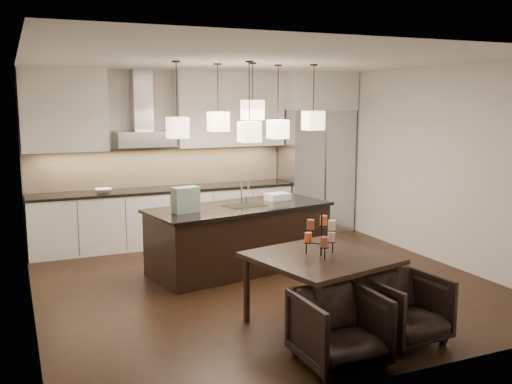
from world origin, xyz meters
name	(u,v)px	position (x,y,z in m)	size (l,w,h in m)	color
floor	(262,283)	(0.00, 0.00, -0.01)	(5.50, 5.50, 0.02)	black
ceiling	(263,59)	(0.00, 0.00, 2.81)	(5.50, 5.50, 0.02)	white
wall_back	(196,155)	(0.00, 2.76, 1.40)	(5.50, 0.02, 2.80)	silver
wall_front	(401,215)	(0.00, -2.76, 1.40)	(5.50, 0.02, 2.80)	silver
wall_left	(25,188)	(-2.76, 0.00, 1.40)	(0.02, 5.50, 2.80)	silver
wall_right	(437,165)	(2.76, 0.00, 1.40)	(0.02, 5.50, 2.80)	silver
refrigerator	(315,171)	(2.10, 2.38, 1.07)	(1.20, 0.72, 2.15)	#B7B7BA
fridge_panel	(317,91)	(2.10, 2.38, 2.47)	(1.26, 0.72, 0.65)	silver
lower_cabinets	(166,217)	(-0.62, 2.43, 0.44)	(4.21, 0.62, 0.88)	silver
countertop	(165,189)	(-0.62, 2.43, 0.90)	(4.21, 0.66, 0.04)	black
backsplash	(160,167)	(-0.62, 2.73, 1.24)	(4.21, 0.02, 0.63)	#CBB591
upper_cab_left	(64,110)	(-2.10, 2.57, 2.17)	(1.25, 0.35, 1.25)	silver
upper_cab_right	(230,109)	(0.55, 2.57, 2.17)	(1.86, 0.35, 1.25)	silver
hood_canopy	(144,139)	(-0.93, 2.48, 1.72)	(0.90, 0.52, 0.24)	#B7B7BA
hood_chimney	(142,100)	(-0.93, 2.59, 2.32)	(0.30, 0.28, 0.96)	#B7B7BA
fruit_bowl	(103,191)	(-1.61, 2.38, 0.95)	(0.26, 0.26, 0.06)	silver
island_body	(240,239)	(-0.05, 0.66, 0.43)	(2.43, 0.97, 0.86)	black
island_top	(239,207)	(-0.05, 0.66, 0.87)	(2.51, 1.05, 0.04)	black
faucet	(241,191)	(0.03, 0.77, 1.08)	(0.10, 0.23, 0.37)	silver
tote_bag	(186,200)	(-0.85, 0.50, 1.06)	(0.33, 0.17, 0.33)	#1D5035
food_container	(278,197)	(0.63, 0.87, 0.94)	(0.33, 0.23, 0.10)	silver
dining_table	(320,291)	(-0.03, -1.54, 0.38)	(1.25, 1.25, 0.75)	black
candelabra	(321,235)	(-0.03, -1.54, 0.97)	(0.36, 0.36, 0.44)	black
candle_a	(331,237)	(0.11, -1.51, 0.93)	(0.08, 0.08, 0.10)	beige
candle_b	(308,237)	(-0.13, -1.44, 0.93)	(0.08, 0.08, 0.10)	orange
candle_c	(324,242)	(-0.07, -1.68, 0.93)	(0.08, 0.08, 0.10)	brown
candle_d	(324,220)	(0.06, -1.43, 1.09)	(0.08, 0.08, 0.10)	orange
candle_e	(311,225)	(-0.16, -1.55, 1.09)	(0.08, 0.08, 0.10)	brown
candle_f	(332,225)	(0.02, -1.67, 1.09)	(0.08, 0.08, 0.10)	beige
armchair_left	(339,329)	(-0.32, -2.38, 0.33)	(0.71, 0.73, 0.67)	black
armchair_right	(405,308)	(0.54, -2.18, 0.33)	(0.70, 0.72, 0.65)	black
pendant_a	(178,128)	(-0.93, 0.52, 1.98)	(0.24, 0.24, 0.26)	beige
pendant_b	(218,122)	(-0.29, 0.81, 2.04)	(0.24, 0.24, 0.26)	beige
pendant_c	(252,110)	(0.06, 0.46, 2.19)	(0.24, 0.24, 0.26)	beige
pendant_d	(278,129)	(0.56, 0.73, 1.92)	(0.24, 0.24, 0.26)	beige
pendant_e	(313,121)	(0.96, 0.45, 2.04)	(0.24, 0.24, 0.26)	beige
pendant_f	(249,132)	(-0.09, 0.21, 1.92)	(0.24, 0.24, 0.26)	beige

